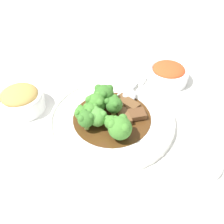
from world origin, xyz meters
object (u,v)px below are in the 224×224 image
beef_strip_2 (136,114)px  broccoli_floret_0 (90,111)px  beef_strip_1 (124,116)px  broccoli_floret_1 (96,103)px  beef_strip_0 (128,103)px  broccoli_floret_5 (98,117)px  broccoli_floret_8 (81,113)px  broccoli_floret_7 (120,128)px  sauce_dish (204,165)px  broccoli_floret_2 (86,119)px  broccoli_floret_4 (113,104)px  broccoli_floret_3 (111,122)px  side_bowl_kimchi (168,73)px  broccoli_floret_6 (104,94)px  main_plate (112,119)px  serving_spoon (128,94)px  side_bowl_appetizer (21,99)px

beef_strip_2 → broccoli_floret_0: size_ratio=1.18×
beef_strip_1 → broccoli_floret_1: 0.08m
beef_strip_0 → broccoli_floret_5: (0.02, 0.10, 0.02)m
broccoli_floret_8 → broccoli_floret_7: bearing=-175.6°
beef_strip_0 → sauce_dish: beef_strip_0 is taller
broccoli_floret_2 → broccoli_floret_4: 0.08m
broccoli_floret_3 → broccoli_floret_7: 0.03m
side_bowl_kimchi → broccoli_floret_2: bearing=76.2°
broccoli_floret_6 → sauce_dish: size_ratio=0.79×
beef_strip_0 → broccoli_floret_3: (-0.01, 0.10, 0.02)m
beef_strip_0 → side_bowl_kimchi: 0.18m
beef_strip_0 → side_bowl_kimchi: (-0.03, -0.18, 0.00)m
broccoli_floret_0 → broccoli_floret_7: broccoli_floret_7 is taller
broccoli_floret_0 → broccoli_floret_6: size_ratio=0.84×
broccoli_floret_8 → main_plate: bearing=-133.3°
broccoli_floret_7 → serving_spoon: (0.06, -0.14, -0.02)m
broccoli_floret_1 → broccoli_floret_8: broccoli_floret_1 is taller
broccoli_floret_4 → side_bowl_appetizer: broccoli_floret_4 is taller
beef_strip_1 → broccoli_floret_1: broccoli_floret_1 is taller
broccoli_floret_1 → broccoli_floret_6: size_ratio=0.92×
beef_strip_2 → broccoli_floret_6: bearing=3.4°
beef_strip_0 → broccoli_floret_4: bearing=75.4°
beef_strip_1 → broccoli_floret_6: 0.08m
beef_strip_2 → broccoli_floret_1: broccoli_floret_1 is taller
broccoli_floret_2 → broccoli_floret_8: size_ratio=1.09×
main_plate → broccoli_floret_7: 0.08m
broccoli_floret_0 → serving_spoon: broccoli_floret_0 is taller
broccoli_floret_1 → broccoli_floret_8: (0.01, 0.05, -0.00)m
broccoli_floret_0 → broccoli_floret_2: broccoli_floret_2 is taller
beef_strip_1 → broccoli_floret_4: (0.03, 0.00, 0.03)m
broccoli_floret_5 → broccoli_floret_8: size_ratio=1.04×
broccoli_floret_0 → broccoli_floret_1: 0.03m
sauce_dish → beef_strip_2: bearing=-11.9°
broccoli_floret_0 → side_bowl_appetizer: bearing=13.4°
beef_strip_0 → broccoli_floret_6: bearing=31.7°
main_plate → side_bowl_appetizer: (0.23, 0.08, 0.02)m
broccoli_floret_3 → broccoli_floret_5: size_ratio=0.87×
broccoli_floret_0 → side_bowl_appetizer: 0.20m
beef_strip_2 → serving_spoon: same height
beef_strip_2 → side_bowl_kimchi: bearing=-89.0°
beef_strip_0 → side_bowl_appetizer: bearing=31.1°
beef_strip_0 → broccoli_floret_0: broccoli_floret_0 is taller
broccoli_floret_1 → broccoli_floret_2: size_ratio=1.07×
main_plate → broccoli_floret_1: (0.04, 0.01, 0.04)m
broccoli_floret_0 → broccoli_floret_4: (-0.03, -0.05, 0.00)m
main_plate → broccoli_floret_0: bearing=47.3°
sauce_dish → broccoli_floret_6: bearing=-7.1°
beef_strip_0 → broccoli_floret_7: bearing=111.1°
broccoli_floret_1 → broccoli_floret_7: broccoli_floret_7 is taller
broccoli_floret_3 → side_bowl_kimchi: bearing=-94.6°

